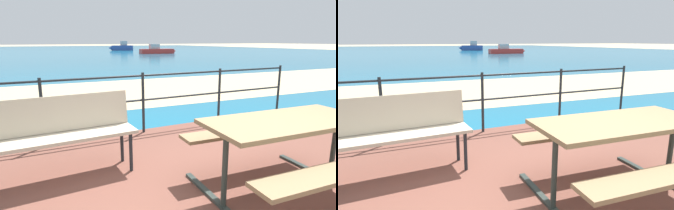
# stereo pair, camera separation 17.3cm
# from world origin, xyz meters

# --- Properties ---
(sea_water) EXTENTS (90.00, 90.00, 0.01)m
(sea_water) POSITION_xyz_m (0.00, 40.00, 0.01)
(sea_water) COLOR #196B8E
(sea_water) RESTS_ON ground
(beach_strip) EXTENTS (54.15, 6.91, 0.01)m
(beach_strip) POSITION_xyz_m (0.00, 6.59, 0.01)
(beach_strip) COLOR tan
(beach_strip) RESTS_ON ground
(picnic_table) EXTENTS (1.65, 1.46, 0.75)m
(picnic_table) POSITION_xyz_m (0.50, 0.09, 0.64)
(picnic_table) COLOR #8C704C
(picnic_table) RESTS_ON patio_paving
(park_bench) EXTENTS (1.68, 0.49, 0.88)m
(park_bench) POSITION_xyz_m (-1.40, 1.41, 0.61)
(park_bench) COLOR #BCAD93
(park_bench) RESTS_ON patio_paving
(railing_fence) EXTENTS (5.94, 0.04, 0.97)m
(railing_fence) POSITION_xyz_m (0.00, 2.47, 0.68)
(railing_fence) COLOR #1E2328
(railing_fence) RESTS_ON patio_paving
(boat_near) EXTENTS (3.84, 2.04, 1.44)m
(boat_near) POSITION_xyz_m (11.90, 42.16, 0.49)
(boat_near) COLOR #2D478C
(boat_near) RESTS_ON sea_water
(boat_far) EXTENTS (4.58, 1.38, 1.11)m
(boat_far) POSITION_xyz_m (12.38, 29.68, 0.36)
(boat_far) COLOR red
(boat_far) RESTS_ON sea_water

